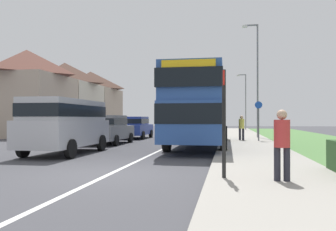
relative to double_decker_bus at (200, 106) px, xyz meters
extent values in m
plane|color=#424247|center=(-1.66, -9.56, -2.14)|extent=(120.00, 120.00, 0.00)
cube|color=silver|center=(-1.66, -1.56, -2.14)|extent=(0.14, 60.00, 0.01)
cube|color=#9E998E|center=(2.54, -3.56, -2.08)|extent=(3.20, 68.00, 0.12)
cube|color=#284C93|center=(0.00, 0.00, -0.82)|extent=(2.50, 11.49, 1.65)
cube|color=#284C93|center=(0.00, 0.00, 0.78)|extent=(2.45, 11.26, 1.55)
cube|color=black|center=(0.00, 0.00, -0.49)|extent=(2.52, 11.55, 0.76)
cube|color=black|center=(0.00, 0.00, 0.86)|extent=(2.52, 11.55, 0.72)
cube|color=gold|center=(0.00, -5.69, 1.28)|extent=(2.00, 0.08, 0.44)
cylinder|color=black|center=(-1.25, 3.56, -1.64)|extent=(0.30, 1.00, 1.00)
cylinder|color=black|center=(1.25, 3.56, -1.64)|extent=(0.30, 1.00, 1.00)
cylinder|color=black|center=(-1.25, -3.16, -1.64)|extent=(0.30, 1.00, 1.00)
cylinder|color=black|center=(1.25, -3.16, -1.64)|extent=(0.30, 1.00, 1.00)
cube|color=#B7B7BC|center=(-5.22, -4.83, -1.26)|extent=(1.95, 5.02, 1.04)
cube|color=#B7B7BC|center=(-5.22, -4.83, -0.32)|extent=(1.72, 4.62, 0.85)
cube|color=black|center=(-5.22, -4.83, -0.36)|extent=(1.75, 4.67, 0.48)
cylinder|color=black|center=(-6.18, -3.28, -1.78)|extent=(0.20, 0.72, 0.72)
cylinder|color=black|center=(-4.27, -3.28, -1.78)|extent=(0.20, 0.72, 0.72)
cylinder|color=black|center=(-6.18, -6.39, -1.78)|extent=(0.20, 0.72, 0.72)
cylinder|color=black|center=(-4.27, -6.39, -1.78)|extent=(0.20, 0.72, 0.72)
cube|color=slate|center=(-5.37, 0.78, -1.47)|extent=(1.83, 4.47, 0.75)
cube|color=slate|center=(-5.37, 0.56, -0.79)|extent=(1.61, 2.46, 0.61)
cube|color=black|center=(-5.37, 0.56, -0.82)|extent=(1.65, 2.48, 0.34)
cylinder|color=black|center=(-6.27, 2.17, -1.84)|extent=(0.20, 0.60, 0.60)
cylinder|color=black|center=(-4.48, 2.17, -1.84)|extent=(0.20, 0.60, 0.60)
cylinder|color=black|center=(-6.27, -0.60, -1.84)|extent=(0.20, 0.60, 0.60)
cylinder|color=black|center=(-4.48, -0.60, -1.84)|extent=(0.20, 0.60, 0.60)
cube|color=navy|center=(-5.31, 6.39, -1.48)|extent=(1.78, 4.14, 0.72)
cube|color=navy|center=(-5.31, 6.18, -0.83)|extent=(1.56, 2.27, 0.59)
cube|color=black|center=(-5.31, 6.18, -0.86)|extent=(1.60, 2.30, 0.33)
cylinder|color=black|center=(-6.18, 7.67, -1.84)|extent=(0.20, 0.60, 0.60)
cylinder|color=black|center=(-4.43, 7.67, -1.84)|extent=(0.20, 0.60, 0.60)
cylinder|color=black|center=(-6.18, 5.11, -1.84)|extent=(0.20, 0.60, 0.60)
cylinder|color=black|center=(-4.43, 5.11, -1.84)|extent=(0.20, 0.60, 0.60)
cylinder|color=#23232D|center=(2.48, -10.43, -1.72)|extent=(0.14, 0.14, 0.85)
cylinder|color=#23232D|center=(2.68, -10.43, -1.72)|extent=(0.14, 0.14, 0.85)
cylinder|color=#BF3333|center=(2.58, -10.43, -0.99)|extent=(0.34, 0.34, 0.60)
sphere|color=tan|center=(2.58, -10.43, -0.58)|extent=(0.22, 0.22, 0.22)
cylinder|color=#23232D|center=(2.18, 3.73, -1.72)|extent=(0.14, 0.14, 0.85)
cylinder|color=#23232D|center=(2.38, 3.73, -1.72)|extent=(0.14, 0.14, 0.85)
cylinder|color=#D1C14C|center=(2.28, 3.73, -0.99)|extent=(0.34, 0.34, 0.60)
sphere|color=tan|center=(2.28, 3.73, -0.58)|extent=(0.22, 0.22, 0.22)
cylinder|color=black|center=(1.34, -10.21, -0.84)|extent=(0.09, 0.09, 2.60)
cube|color=red|center=(1.34, -10.21, 0.26)|extent=(0.04, 0.44, 0.32)
cube|color=black|center=(1.34, -10.19, -0.59)|extent=(0.06, 0.52, 0.68)
cylinder|color=slate|center=(3.28, 3.28, -1.09)|extent=(0.08, 0.08, 2.10)
cylinder|color=blue|center=(3.28, 3.28, 0.16)|extent=(0.44, 0.03, 0.44)
cylinder|color=slate|center=(3.55, 7.18, 1.99)|extent=(0.12, 0.12, 8.27)
cube|color=slate|center=(3.10, 7.18, 6.08)|extent=(0.90, 0.10, 0.10)
cube|color=silver|center=(2.65, 7.18, 6.01)|extent=(0.36, 0.20, 0.14)
cylinder|color=slate|center=(3.57, 24.01, 1.26)|extent=(0.12, 0.12, 6.80)
cube|color=slate|center=(3.12, 24.01, 4.61)|extent=(0.90, 0.10, 0.10)
cube|color=silver|center=(2.67, 24.01, 4.54)|extent=(0.36, 0.20, 0.14)
cube|color=tan|center=(-14.78, 7.37, 0.35)|extent=(6.04, 6.48, 4.98)
pyramid|color=brown|center=(-14.78, 7.37, 3.90)|extent=(6.04, 6.48, 2.12)
cube|color=beige|center=(-14.78, 13.99, 0.35)|extent=(6.04, 6.48, 4.98)
pyramid|color=#4C3328|center=(-14.78, 13.99, 3.90)|extent=(6.04, 6.48, 2.12)
cube|color=tan|center=(-14.78, 20.60, 0.35)|extent=(6.04, 6.48, 4.98)
pyramid|color=#4C3328|center=(-14.78, 20.60, 3.90)|extent=(6.04, 6.48, 2.12)
camera|label=1|loc=(1.42, -18.18, -0.67)|focal=36.65mm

